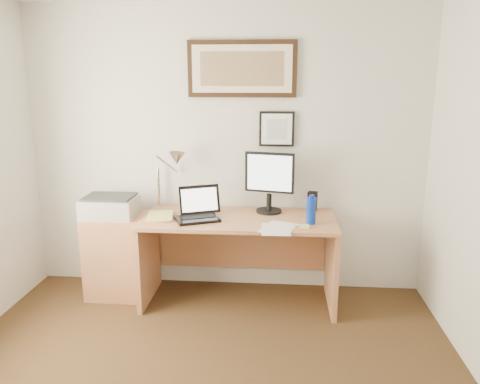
# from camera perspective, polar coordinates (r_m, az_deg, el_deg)

# --- Properties ---
(wall_back) EXTENTS (3.50, 0.02, 2.50)m
(wall_back) POSITION_cam_1_polar(r_m,az_deg,el_deg) (4.14, -1.82, 5.03)
(wall_back) COLOR silver
(wall_back) RESTS_ON ground
(side_cabinet) EXTENTS (0.50, 0.40, 0.73)m
(side_cabinet) POSITION_cam_1_polar(r_m,az_deg,el_deg) (4.27, -14.70, -7.47)
(side_cabinet) COLOR #AA6C47
(side_cabinet) RESTS_ON floor
(water_bottle) EXTENTS (0.07, 0.07, 0.21)m
(water_bottle) POSITION_cam_1_polar(r_m,az_deg,el_deg) (3.73, 8.67, -2.26)
(water_bottle) COLOR #0C2B9F
(water_bottle) RESTS_ON desk
(bottle_cap) EXTENTS (0.04, 0.04, 0.02)m
(bottle_cap) POSITION_cam_1_polar(r_m,az_deg,el_deg) (3.70, 8.73, -0.52)
(bottle_cap) COLOR #0C2B9F
(bottle_cap) RESTS_ON water_bottle
(speaker) EXTENTS (0.09, 0.09, 0.17)m
(speaker) POSITION_cam_1_polar(r_m,az_deg,el_deg) (4.10, 8.81, -1.14)
(speaker) COLOR black
(speaker) RESTS_ON desk
(paper_sheet_a) EXTENTS (0.23, 0.32, 0.00)m
(paper_sheet_a) POSITION_cam_1_polar(r_m,az_deg,el_deg) (3.59, 4.39, -4.55)
(paper_sheet_a) COLOR silver
(paper_sheet_a) RESTS_ON desk
(paper_sheet_b) EXTENTS (0.32, 0.38, 0.00)m
(paper_sheet_b) POSITION_cam_1_polar(r_m,az_deg,el_deg) (3.62, 4.77, -4.38)
(paper_sheet_b) COLOR silver
(paper_sheet_b) RESTS_ON desk
(sticky_pad) EXTENTS (0.09, 0.09, 0.01)m
(sticky_pad) POSITION_cam_1_polar(r_m,az_deg,el_deg) (3.65, 7.91, -4.25)
(sticky_pad) COLOR #E5C86C
(sticky_pad) RESTS_ON desk
(marker_pen) EXTENTS (0.14, 0.06, 0.02)m
(marker_pen) POSITION_cam_1_polar(r_m,az_deg,el_deg) (3.68, 7.33, -4.06)
(marker_pen) COLOR white
(marker_pen) RESTS_ON desk
(book) EXTENTS (0.26, 0.32, 0.02)m
(book) POSITION_cam_1_polar(r_m,az_deg,el_deg) (3.94, -11.25, -2.97)
(book) COLOR #DDD968
(book) RESTS_ON desk
(desk) EXTENTS (1.60, 0.70, 0.75)m
(desk) POSITION_cam_1_polar(r_m,az_deg,el_deg) (4.03, -0.07, -6.00)
(desk) COLOR #AA6C47
(desk) RESTS_ON floor
(laptop) EXTENTS (0.41, 0.41, 0.26)m
(laptop) POSITION_cam_1_polar(r_m,az_deg,el_deg) (3.85, -5.13, -2.42)
(laptop) COLOR black
(laptop) RESTS_ON desk
(lcd_monitor) EXTENTS (0.42, 0.22, 0.52)m
(lcd_monitor) POSITION_cam_1_polar(r_m,az_deg,el_deg) (3.96, 3.60, 1.54)
(lcd_monitor) COLOR black
(lcd_monitor) RESTS_ON desk
(printer) EXTENTS (0.44, 0.34, 0.18)m
(printer) POSITION_cam_1_polar(r_m,az_deg,el_deg) (4.12, -15.57, -1.67)
(printer) COLOR #AAAAAC
(printer) RESTS_ON side_cabinet
(desk_lamp) EXTENTS (0.29, 0.27, 0.53)m
(desk_lamp) POSITION_cam_1_polar(r_m,az_deg,el_deg) (4.03, -7.91, 3.77)
(desk_lamp) COLOR silver
(desk_lamp) RESTS_ON desk
(picture_large) EXTENTS (0.92, 0.04, 0.47)m
(picture_large) POSITION_cam_1_polar(r_m,az_deg,el_deg) (4.05, 0.24, 14.78)
(picture_large) COLOR black
(picture_large) RESTS_ON wall_back
(picture_small) EXTENTS (0.30, 0.03, 0.30)m
(picture_small) POSITION_cam_1_polar(r_m,az_deg,el_deg) (4.06, 4.50, 7.67)
(picture_small) COLOR black
(picture_small) RESTS_ON wall_back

